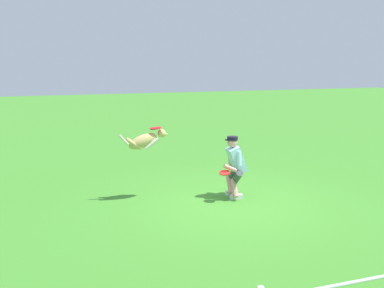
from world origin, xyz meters
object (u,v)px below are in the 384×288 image
object	(u,v)px
dog	(145,141)
frisbee_flying	(155,128)
frisbee_held	(225,173)
person	(235,165)

from	to	relation	value
dog	frisbee_flying	xyz separation A→B (m)	(-0.22, 0.01, 0.25)
dog	frisbee_held	size ratio (longest dim) A/B	4.45
person	frisbee_held	xyz separation A→B (m)	(0.32, 0.22, -0.09)
person	frisbee_flying	size ratio (longest dim) A/B	5.56
frisbee_held	dog	bearing A→B (deg)	-26.31
dog	frisbee_held	xyz separation A→B (m)	(-1.45, 0.72, -0.61)
frisbee_flying	frisbee_held	bearing A→B (deg)	150.18
person	frisbee_flying	distance (m)	1.81
dog	frisbee_held	distance (m)	1.73
frisbee_flying	frisbee_held	distance (m)	1.67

